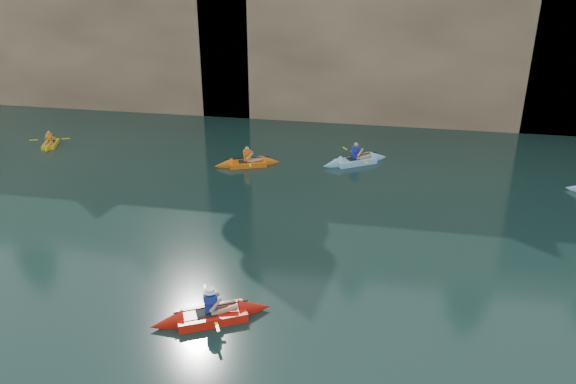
# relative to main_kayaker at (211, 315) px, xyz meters

# --- Properties ---
(ground) EXTENTS (160.00, 160.00, 0.00)m
(ground) POSITION_rel_main_kayaker_xyz_m (2.81, -1.08, -0.17)
(ground) COLOR black
(ground) RESTS_ON ground
(cliff) EXTENTS (70.00, 16.00, 12.00)m
(cliff) POSITION_rel_main_kayaker_xyz_m (2.81, 28.92, 5.83)
(cliff) COLOR tan
(cliff) RESTS_ON ground
(cliff_slab_west) EXTENTS (26.00, 2.40, 10.56)m
(cliff_slab_west) POSITION_rel_main_kayaker_xyz_m (-17.19, 21.52, 5.11)
(cliff_slab_west) COLOR tan
(cliff_slab_west) RESTS_ON ground
(cliff_slab_center) EXTENTS (24.00, 2.40, 11.40)m
(cliff_slab_center) POSITION_rel_main_kayaker_xyz_m (4.81, 21.52, 5.53)
(cliff_slab_center) COLOR tan
(cliff_slab_center) RESTS_ON ground
(sea_cave_west) EXTENTS (4.50, 1.00, 4.00)m
(sea_cave_west) POSITION_rel_main_kayaker_xyz_m (-15.19, 20.87, 1.83)
(sea_cave_west) COLOR black
(sea_cave_west) RESTS_ON ground
(sea_cave_center) EXTENTS (3.50, 1.00, 3.20)m
(sea_cave_center) POSITION_rel_main_kayaker_xyz_m (-1.19, 20.87, 1.43)
(sea_cave_center) COLOR black
(sea_cave_center) RESTS_ON ground
(sea_cave_east) EXTENTS (5.00, 1.00, 4.50)m
(sea_cave_east) POSITION_rel_main_kayaker_xyz_m (12.81, 20.87, 2.08)
(sea_cave_east) COLOR black
(sea_cave_east) RESTS_ON ground
(main_kayaker) EXTENTS (3.43, 2.33, 1.29)m
(main_kayaker) POSITION_rel_main_kayaker_xyz_m (0.00, 0.00, 0.00)
(main_kayaker) COLOR red
(main_kayaker) RESTS_ON ground
(kayaker_orange) EXTENTS (3.25, 2.26, 1.22)m
(kayaker_orange) POSITION_rel_main_kayaker_xyz_m (-2.18, 12.21, -0.02)
(kayaker_orange) COLOR orange
(kayaker_orange) RESTS_ON ground
(kayaker_yellow) EXTENTS (1.98, 2.58, 1.03)m
(kayaker_yellow) POSITION_rel_main_kayaker_xyz_m (-13.35, 13.13, -0.04)
(kayaker_yellow) COLOR #E9AD13
(kayaker_yellow) RESTS_ON ground
(kayaker_ltblue_mid) EXTENTS (3.39, 2.65, 1.35)m
(kayaker_ltblue_mid) POSITION_rel_main_kayaker_xyz_m (2.96, 13.53, -0.01)
(kayaker_ltblue_mid) COLOR #8ECDEE
(kayaker_ltblue_mid) RESTS_ON ground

